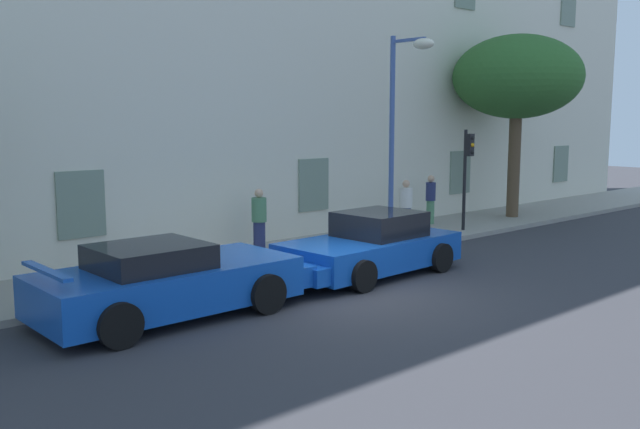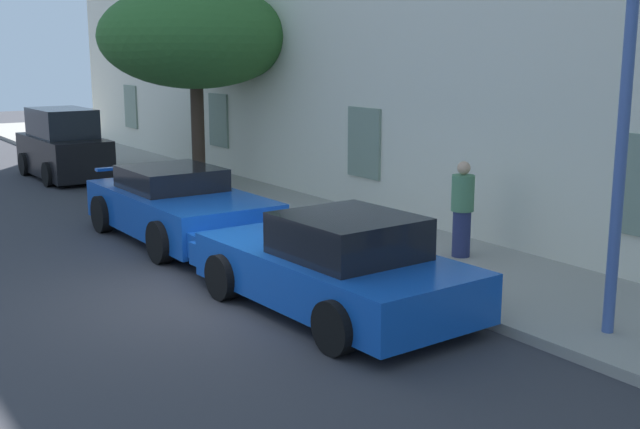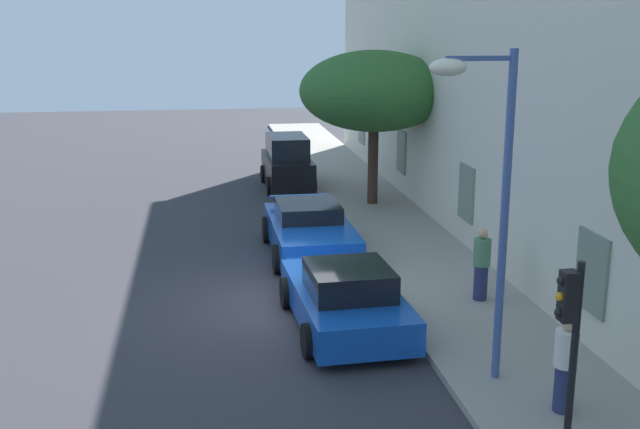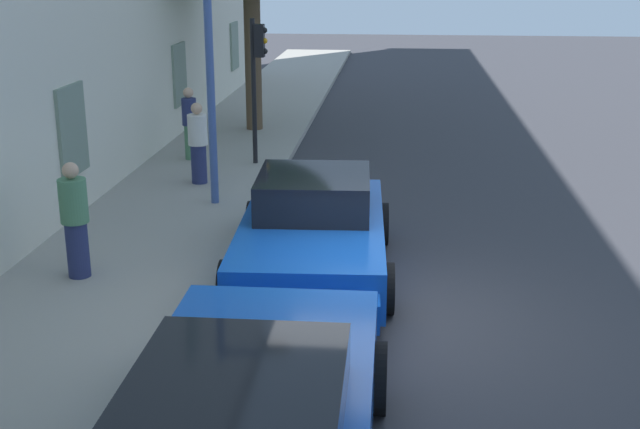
{
  "view_description": "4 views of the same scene",
  "coord_description": "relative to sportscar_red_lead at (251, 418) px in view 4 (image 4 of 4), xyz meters",
  "views": [
    {
      "loc": [
        -9.53,
        -9.68,
        3.51
      ],
      "look_at": [
        0.49,
        1.62,
        1.39
      ],
      "focal_mm": 38.71,
      "sensor_mm": 36.0,
      "label": 1
    },
    {
      "loc": [
        10.03,
        -5.01,
        3.52
      ],
      "look_at": [
        -0.3,
        1.97,
        0.94
      ],
      "focal_mm": 44.35,
      "sensor_mm": 36.0,
      "label": 2
    },
    {
      "loc": [
        15.93,
        -1.74,
        6.05
      ],
      "look_at": [
        -1.49,
        0.95,
        1.65
      ],
      "focal_mm": 43.29,
      "sensor_mm": 36.0,
      "label": 3
    },
    {
      "loc": [
        -9.5,
        -0.15,
        4.34
      ],
      "look_at": [
        -0.62,
        0.71,
        1.54
      ],
      "focal_mm": 46.16,
      "sensor_mm": 36.0,
      "label": 4
    }
  ],
  "objects": [
    {
      "name": "pedestrian_bystander",
      "position": [
        9.16,
        2.66,
        0.31
      ],
      "size": [
        0.48,
        0.48,
        1.57
      ],
      "color": "navy",
      "rests_on": "sidewalk"
    },
    {
      "name": "sportscar_yellow_flank",
      "position": [
        4.8,
        -0.01,
        -0.01
      ],
      "size": [
        4.75,
        2.37,
        1.39
      ],
      "color": "#144CB2",
      "rests_on": "ground"
    },
    {
      "name": "pedestrian_strolling",
      "position": [
        11.08,
        3.31,
        0.32
      ],
      "size": [
        0.38,
        0.38,
        1.56
      ],
      "color": "#4C7F59",
      "rests_on": "sidewalk"
    },
    {
      "name": "pedestrian_admiring",
      "position": [
        4.17,
        3.15,
        0.33
      ],
      "size": [
        0.52,
        0.52,
        1.61
      ],
      "color": "navy",
      "rests_on": "sidewalk"
    },
    {
      "name": "sportscar_red_lead",
      "position": [
        0.0,
        0.0,
        0.0
      ],
      "size": [
        5.02,
        2.3,
        1.35
      ],
      "color": "#144CB2",
      "rests_on": "ground"
    },
    {
      "name": "ground_plane",
      "position": [
        3.48,
        -1.02,
        -0.62
      ],
      "size": [
        80.0,
        80.0,
        0.0
      ],
      "primitive_type": "plane",
      "color": "#333338"
    },
    {
      "name": "traffic_light",
      "position": [
        10.87,
        1.77,
        1.59
      ],
      "size": [
        0.22,
        0.36,
        3.02
      ],
      "color": "black",
      "rests_on": "sidewalk"
    },
    {
      "name": "sidewalk",
      "position": [
        3.48,
        2.72,
        -0.55
      ],
      "size": [
        60.0,
        3.04,
        0.14
      ],
      "primitive_type": "cube",
      "color": "gray",
      "rests_on": "ground"
    }
  ]
}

